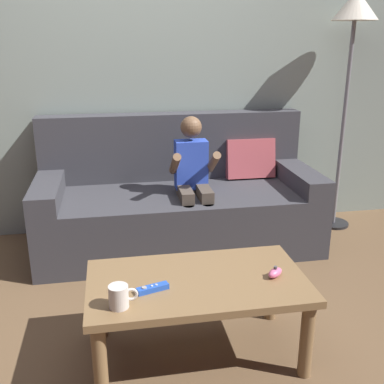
{
  "coord_description": "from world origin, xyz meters",
  "views": [
    {
      "loc": [
        -0.26,
        -1.94,
        1.42
      ],
      "look_at": [
        0.17,
        0.47,
        0.6
      ],
      "focal_mm": 42.86,
      "sensor_mm": 36.0,
      "label": 1
    }
  ],
  "objects_px": {
    "floor_lamp": "(354,25)",
    "coffee_mug": "(119,296)",
    "couch": "(179,203)",
    "coffee_table": "(197,291)",
    "nunchuk_pink": "(275,273)",
    "person_seated_on_couch": "(193,178)",
    "game_remote_blue_near_edge": "(153,288)"
  },
  "relations": [
    {
      "from": "nunchuk_pink",
      "to": "game_remote_blue_near_edge",
      "type": "bearing_deg",
      "value": -177.44
    },
    {
      "from": "person_seated_on_couch",
      "to": "nunchuk_pink",
      "type": "xyz_separation_m",
      "value": [
        0.17,
        -1.11,
        -0.12
      ]
    },
    {
      "from": "game_remote_blue_near_edge",
      "to": "nunchuk_pink",
      "type": "xyz_separation_m",
      "value": [
        0.56,
        0.02,
        0.01
      ]
    },
    {
      "from": "couch",
      "to": "coffee_table",
      "type": "relative_size",
      "value": 1.96
    },
    {
      "from": "coffee_table",
      "to": "floor_lamp",
      "type": "distance_m",
      "value": 2.27
    },
    {
      "from": "person_seated_on_couch",
      "to": "game_remote_blue_near_edge",
      "type": "height_order",
      "value": "person_seated_on_couch"
    },
    {
      "from": "coffee_table",
      "to": "coffee_mug",
      "type": "height_order",
      "value": "coffee_mug"
    },
    {
      "from": "person_seated_on_couch",
      "to": "nunchuk_pink",
      "type": "relative_size",
      "value": 9.6
    },
    {
      "from": "couch",
      "to": "coffee_mug",
      "type": "xyz_separation_m",
      "value": [
        -0.45,
        -1.42,
        0.14
      ]
    },
    {
      "from": "coffee_table",
      "to": "coffee_mug",
      "type": "bearing_deg",
      "value": -154.87
    },
    {
      "from": "person_seated_on_couch",
      "to": "coffee_mug",
      "type": "xyz_separation_m",
      "value": [
        -0.53,
        -1.24,
        -0.09
      ]
    },
    {
      "from": "nunchuk_pink",
      "to": "coffee_mug",
      "type": "distance_m",
      "value": 0.71
    },
    {
      "from": "couch",
      "to": "person_seated_on_couch",
      "type": "distance_m",
      "value": 0.31
    },
    {
      "from": "couch",
      "to": "floor_lamp",
      "type": "xyz_separation_m",
      "value": [
        1.27,
        0.11,
        1.2
      ]
    },
    {
      "from": "couch",
      "to": "nunchuk_pink",
      "type": "xyz_separation_m",
      "value": [
        0.24,
        -1.3,
        0.11
      ]
    },
    {
      "from": "person_seated_on_couch",
      "to": "game_remote_blue_near_edge",
      "type": "xyz_separation_m",
      "value": [
        -0.38,
        -1.14,
        -0.13
      ]
    },
    {
      "from": "person_seated_on_couch",
      "to": "nunchuk_pink",
      "type": "distance_m",
      "value": 1.13
    },
    {
      "from": "game_remote_blue_near_edge",
      "to": "floor_lamp",
      "type": "xyz_separation_m",
      "value": [
        1.58,
        1.43,
        1.1
      ]
    },
    {
      "from": "couch",
      "to": "nunchuk_pink",
      "type": "relative_size",
      "value": 19.66
    },
    {
      "from": "person_seated_on_couch",
      "to": "floor_lamp",
      "type": "relative_size",
      "value": 0.54
    },
    {
      "from": "nunchuk_pink",
      "to": "floor_lamp",
      "type": "distance_m",
      "value": 2.05
    },
    {
      "from": "game_remote_blue_near_edge",
      "to": "floor_lamp",
      "type": "distance_m",
      "value": 2.4
    },
    {
      "from": "coffee_table",
      "to": "floor_lamp",
      "type": "height_order",
      "value": "floor_lamp"
    },
    {
      "from": "person_seated_on_couch",
      "to": "coffee_table",
      "type": "relative_size",
      "value": 0.96
    },
    {
      "from": "game_remote_blue_near_edge",
      "to": "coffee_mug",
      "type": "relative_size",
      "value": 1.22
    },
    {
      "from": "floor_lamp",
      "to": "coffee_table",
      "type": "bearing_deg",
      "value": -135.1
    },
    {
      "from": "couch",
      "to": "floor_lamp",
      "type": "bearing_deg",
      "value": 4.99
    },
    {
      "from": "person_seated_on_couch",
      "to": "game_remote_blue_near_edge",
      "type": "distance_m",
      "value": 1.21
    },
    {
      "from": "nunchuk_pink",
      "to": "person_seated_on_couch",
      "type": "bearing_deg",
      "value": 98.81
    },
    {
      "from": "floor_lamp",
      "to": "nunchuk_pink",
      "type": "bearing_deg",
      "value": -126.02
    },
    {
      "from": "game_remote_blue_near_edge",
      "to": "floor_lamp",
      "type": "relative_size",
      "value": 0.08
    },
    {
      "from": "floor_lamp",
      "to": "coffee_mug",
      "type": "bearing_deg",
      "value": -138.33
    }
  ]
}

